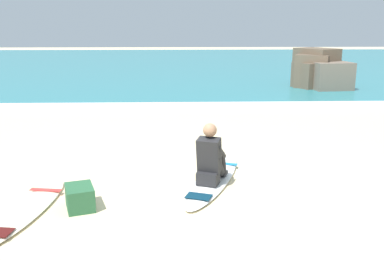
{
  "coord_description": "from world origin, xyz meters",
  "views": [
    {
      "loc": [
        0.05,
        -6.21,
        2.49
      ],
      "look_at": [
        0.31,
        1.48,
        0.55
      ],
      "focal_mm": 39.87,
      "sensor_mm": 36.0,
      "label": 1
    }
  ],
  "objects_px": {
    "surfer_seated": "(211,159)",
    "beach_bag": "(80,197)",
    "surfboard_main": "(213,179)",
    "surfboard_spare_near": "(26,210)"
  },
  "relations": [
    {
      "from": "surfer_seated",
      "to": "beach_bag",
      "type": "bearing_deg",
      "value": -157.25
    },
    {
      "from": "surfboard_main",
      "to": "beach_bag",
      "type": "relative_size",
      "value": 5.45
    },
    {
      "from": "surfer_seated",
      "to": "surfboard_spare_near",
      "type": "height_order",
      "value": "surfer_seated"
    },
    {
      "from": "surfboard_main",
      "to": "surfboard_spare_near",
      "type": "height_order",
      "value": "same"
    },
    {
      "from": "surfer_seated",
      "to": "surfboard_spare_near",
      "type": "distance_m",
      "value": 2.76
    },
    {
      "from": "surfer_seated",
      "to": "beach_bag",
      "type": "relative_size",
      "value": 1.97
    },
    {
      "from": "surfer_seated",
      "to": "beach_bag",
      "type": "distance_m",
      "value": 2.04
    },
    {
      "from": "surfboard_spare_near",
      "to": "surfboard_main",
      "type": "bearing_deg",
      "value": 22.2
    },
    {
      "from": "surfboard_main",
      "to": "surfer_seated",
      "type": "height_order",
      "value": "surfer_seated"
    },
    {
      "from": "surfboard_main",
      "to": "surfboard_spare_near",
      "type": "distance_m",
      "value": 2.86
    }
  ]
}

